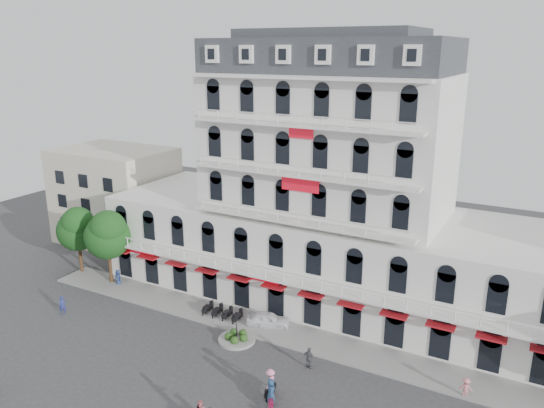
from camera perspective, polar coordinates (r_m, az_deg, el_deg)
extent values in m
plane|color=#38383A|center=(41.50, -4.78, -19.21)|extent=(120.00, 120.00, 0.00)
cube|color=gray|center=(47.99, 1.28, -13.68)|extent=(53.00, 4.00, 0.16)
cube|color=silver|center=(53.44, 5.76, -5.23)|extent=(45.00, 14.00, 9.00)
cube|color=silver|center=(50.45, 6.12, 6.46)|extent=(22.00, 12.00, 13.00)
cube|color=#2D3035|center=(49.70, 6.41, 15.58)|extent=(21.56, 11.76, 3.00)
cube|color=#2D3035|center=(49.72, 6.48, 17.77)|extent=(15.84, 8.64, 0.80)
cube|color=#AA141D|center=(47.57, 2.14, -9.31)|extent=(40.50, 1.00, 0.15)
cube|color=red|center=(45.49, 3.05, 2.22)|extent=(3.50, 0.10, 1.40)
cube|color=beige|center=(70.87, -16.44, 0.90)|extent=(14.00, 10.00, 12.00)
cylinder|color=gray|center=(47.02, -3.81, -14.34)|extent=(3.20, 3.20, 0.24)
cylinder|color=black|center=(46.63, -3.83, -13.52)|extent=(0.08, 0.08, 1.40)
sphere|color=#234517|center=(46.53, -3.07, -14.22)|extent=(0.70, 0.70, 0.70)
sphere|color=#234517|center=(47.23, -3.15, -13.71)|extent=(0.70, 0.70, 0.70)
sphere|color=#234517|center=(47.42, -4.13, -13.60)|extent=(0.70, 0.70, 0.70)
sphere|color=#234517|center=(46.84, -4.70, -14.03)|extent=(0.70, 0.70, 0.70)
sphere|color=#234517|center=(46.27, -4.06, -14.42)|extent=(0.70, 0.70, 0.70)
cylinder|color=#382314|center=(62.93, -19.90, -5.45)|extent=(0.36, 0.36, 3.52)
sphere|color=#133C17|center=(61.86, -20.18, -2.69)|extent=(4.48, 4.48, 4.48)
sphere|color=#133C17|center=(61.00, -20.17, -1.93)|extent=(3.52, 3.52, 3.52)
sphere|color=#133C17|center=(62.15, -20.28, -1.99)|extent=(3.20, 3.20, 3.20)
cylinder|color=#382314|center=(59.10, -17.00, -6.48)|extent=(0.36, 0.36, 3.74)
sphere|color=#133C17|center=(57.91, -17.27, -3.37)|extent=(4.76, 4.76, 4.76)
sphere|color=#133C17|center=(57.02, -17.23, -2.50)|extent=(3.74, 3.74, 3.74)
sphere|color=#133C17|center=(58.16, -17.40, -2.59)|extent=(3.40, 3.40, 3.40)
imported|color=white|center=(48.85, -0.43, -12.31)|extent=(4.18, 2.86, 1.32)
cube|color=maroon|center=(39.39, -0.11, -20.37)|extent=(1.02, 1.49, 0.35)
torus|color=black|center=(39.99, -0.10, -20.21)|extent=(0.39, 0.58, 0.60)
imported|color=navy|center=(38.92, -0.11, -19.44)|extent=(0.91, 1.04, 1.78)
cube|color=black|center=(40.28, -0.17, -19.43)|extent=(0.53, 1.53, 0.35)
torus|color=black|center=(40.03, -0.48, -20.17)|extent=(0.19, 0.61, 0.60)
torus|color=black|center=(40.86, 0.13, -19.31)|extent=(0.19, 0.61, 0.60)
imported|color=pink|center=(39.82, -0.17, -18.49)|extent=(0.82, 1.25, 1.82)
imported|color=navy|center=(58.83, -16.22, -7.60)|extent=(0.87, 0.59, 1.71)
imported|color=#4E5055|center=(43.18, 4.02, -16.19)|extent=(1.09, 0.54, 1.80)
imported|color=#E07681|center=(42.47, 20.12, -18.09)|extent=(1.05, 0.67, 1.56)
imported|color=navy|center=(54.48, -21.60, -10.07)|extent=(0.76, 0.78, 1.81)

